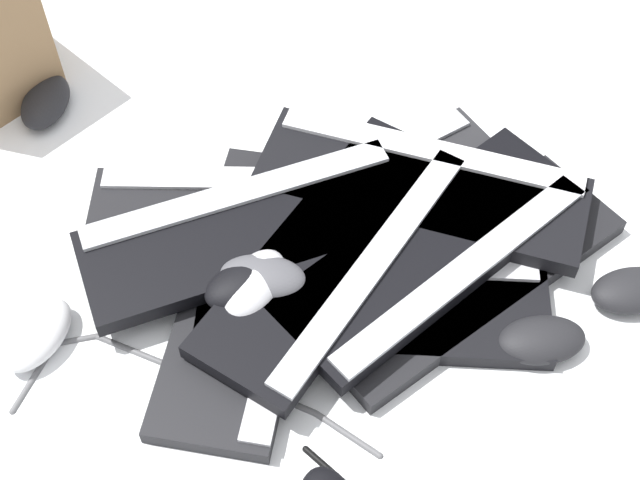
% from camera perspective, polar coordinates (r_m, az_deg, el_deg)
% --- Properties ---
extents(ground_plane, '(3.20, 3.20, 0.00)m').
position_cam_1_polar(ground_plane, '(1.16, 2.85, -2.81)').
color(ground_plane, white).
extents(keyboard_0, '(0.44, 0.39, 0.03)m').
position_cam_1_polar(keyboard_0, '(1.21, -4.34, 1.57)').
color(keyboard_0, black).
rests_on(keyboard_0, ground).
extents(keyboard_1, '(0.34, 0.46, 0.03)m').
position_cam_1_polar(keyboard_1, '(1.14, -4.53, -3.14)').
color(keyboard_1, black).
rests_on(keyboard_1, ground).
extents(keyboard_2, '(0.45, 0.38, 0.03)m').
position_cam_1_polar(keyboard_2, '(1.13, 3.45, -4.03)').
color(keyboard_2, black).
rests_on(keyboard_2, ground).
extents(keyboard_3, '(0.25, 0.46, 0.03)m').
position_cam_1_polar(keyboard_3, '(1.17, 9.21, -2.00)').
color(keyboard_3, black).
rests_on(keyboard_3, ground).
extents(keyboard_4, '(0.28, 0.46, 0.03)m').
position_cam_1_polar(keyboard_4, '(1.21, 2.76, 2.09)').
color(keyboard_4, '#232326').
rests_on(keyboard_4, ground).
extents(keyboard_5, '(0.35, 0.46, 0.03)m').
position_cam_1_polar(keyboard_5, '(1.16, -4.43, 0.64)').
color(keyboard_5, black).
rests_on(keyboard_5, keyboard_0).
extents(keyboard_6, '(0.46, 0.30, 0.03)m').
position_cam_1_polar(keyboard_6, '(1.21, 6.49, 3.49)').
color(keyboard_6, black).
rests_on(keyboard_6, keyboard_4).
extents(keyboard_7, '(0.23, 0.46, 0.03)m').
position_cam_1_polar(keyboard_7, '(1.14, 7.23, -0.67)').
color(keyboard_7, black).
rests_on(keyboard_7, keyboard_3).
extents(keyboard_8, '(0.19, 0.45, 0.03)m').
position_cam_1_polar(keyboard_8, '(1.13, 0.98, -0.82)').
color(keyboard_8, black).
rests_on(keyboard_8, keyboard_2).
extents(mouse_0, '(0.11, 0.13, 0.04)m').
position_cam_1_polar(mouse_0, '(1.40, -17.16, 8.44)').
color(mouse_0, black).
rests_on(mouse_0, ground).
extents(mouse_1, '(0.12, 0.13, 0.04)m').
position_cam_1_polar(mouse_1, '(1.12, 13.97, -6.23)').
color(mouse_1, black).
rests_on(mouse_1, ground).
extents(mouse_3, '(0.12, 0.13, 0.04)m').
position_cam_1_polar(mouse_3, '(1.19, 19.40, -3.06)').
color(mouse_3, black).
rests_on(mouse_3, ground).
extents(mouse_4, '(0.13, 0.11, 0.04)m').
position_cam_1_polar(mouse_4, '(1.10, -3.68, -2.43)').
color(mouse_4, '#4C4C51').
rests_on(mouse_4, keyboard_1).
extents(mouse_5, '(0.09, 0.12, 0.04)m').
position_cam_1_polar(mouse_5, '(1.15, -17.66, -5.80)').
color(mouse_5, silver).
rests_on(mouse_5, ground).
extents(mouse_6, '(0.09, 0.12, 0.04)m').
position_cam_1_polar(mouse_6, '(1.10, -4.21, -2.84)').
color(mouse_6, '#B7B7BC').
rests_on(mouse_6, keyboard_1).
extents(mouse_7, '(0.11, 0.13, 0.04)m').
position_cam_1_polar(mouse_7, '(1.10, -4.70, -2.82)').
color(mouse_7, black).
rests_on(mouse_7, keyboard_1).
extents(cable_0, '(0.41, 0.23, 0.01)m').
position_cam_1_polar(cable_0, '(1.09, -8.80, -8.83)').
color(cable_0, '#59595B').
rests_on(cable_0, ground).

